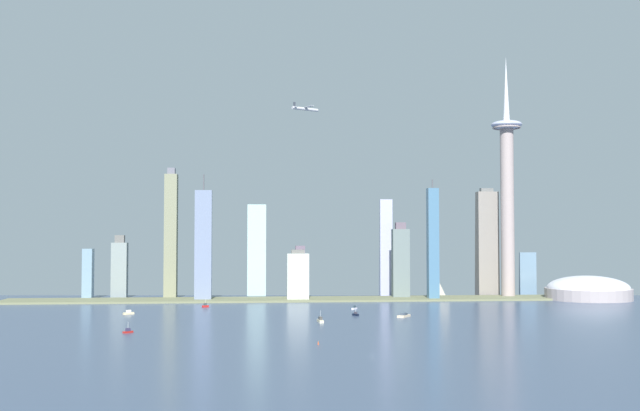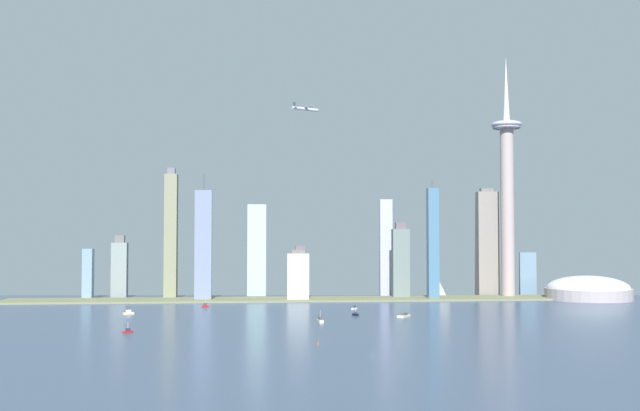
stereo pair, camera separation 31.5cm
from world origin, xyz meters
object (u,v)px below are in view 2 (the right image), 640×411
(observation_tower, at_px, (507,184))
(skyscraper_7, at_px, (171,235))
(skyscraper_4, at_px, (203,245))
(skyscraper_9, at_px, (486,243))
(stadium_dome, at_px, (588,290))
(boat_4, at_px, (404,316))
(skyscraper_3, at_px, (300,274))
(skyscraper_5, at_px, (385,247))
(skyscraper_8, at_px, (120,269))
(boat_5, at_px, (205,306))
(skyscraper_10, at_px, (298,276))
(boat_1, at_px, (128,331))
(boat_3, at_px, (354,308))
(skyscraper_2, at_px, (526,274))
(airplane, at_px, (306,109))
(boat_2, at_px, (355,314))
(channel_buoy_0, at_px, (318,342))
(skyscraper_0, at_px, (401,262))
(skyscraper_1, at_px, (88,274))
(boat_6, at_px, (320,320))
(boat_0, at_px, (129,313))
(skyscraper_12, at_px, (443,276))
(skyscraper_6, at_px, (257,250))

(observation_tower, distance_m, skyscraper_7, 437.20)
(skyscraper_4, distance_m, skyscraper_9, 372.87)
(stadium_dome, relative_size, boat_4, 5.66)
(skyscraper_3, bearing_deg, skyscraper_5, 7.64)
(skyscraper_3, height_order, skyscraper_8, skyscraper_8)
(boat_5, bearing_deg, skyscraper_7, 86.64)
(skyscraper_10, distance_m, boat_5, 133.50)
(observation_tower, xyz_separation_m, skyscraper_8, (-497.49, 32.42, -109.89))
(boat_1, distance_m, boat_3, 277.02)
(skyscraper_2, height_order, boat_4, skyscraper_2)
(skyscraper_2, height_order, skyscraper_4, skyscraper_4)
(skyscraper_4, distance_m, boat_1, 312.62)
(observation_tower, bearing_deg, skyscraper_9, 121.08)
(boat_3, bearing_deg, observation_tower, -23.86)
(skyscraper_10, bearing_deg, skyscraper_9, 12.86)
(skyscraper_3, xyz_separation_m, airplane, (-0.50, -110.86, 197.04))
(skyscraper_2, bearing_deg, observation_tower, -134.22)
(skyscraper_3, relative_size, boat_5, 7.05)
(observation_tower, bearing_deg, boat_2, -137.81)
(boat_1, relative_size, channel_buoy_0, 3.10)
(skyscraper_2, height_order, skyscraper_3, skyscraper_3)
(skyscraper_2, bearing_deg, boat_4, -130.02)
(observation_tower, bearing_deg, skyscraper_5, 162.16)
(skyscraper_7, bearing_deg, skyscraper_0, -4.78)
(skyscraper_1, height_order, skyscraper_10, skyscraper_1)
(skyscraper_4, bearing_deg, boat_1, -97.41)
(observation_tower, height_order, boat_4, observation_tower)
(boat_6, bearing_deg, boat_1, -74.01)
(skyscraper_4, distance_m, channel_buoy_0, 402.55)
(channel_buoy_0, bearing_deg, skyscraper_4, 105.95)
(skyscraper_5, bearing_deg, skyscraper_10, -147.92)
(skyscraper_1, relative_size, airplane, 1.90)
(skyscraper_9, distance_m, boat_0, 483.57)
(boat_1, xyz_separation_m, boat_5, (47.84, 218.98, 0.31))
(observation_tower, bearing_deg, stadium_dome, -23.74)
(boat_0, bearing_deg, skyscraper_9, 171.93)
(boat_0, bearing_deg, skyscraper_12, 177.10)
(skyscraper_6, height_order, boat_3, skyscraper_6)
(skyscraper_0, distance_m, boat_4, 223.99)
(skyscraper_0, relative_size, channel_buoy_0, 33.45)
(skyscraper_1, distance_m, boat_5, 197.14)
(boat_4, bearing_deg, skyscraper_2, 174.09)
(skyscraper_8, bearing_deg, channel_buoy_0, -63.20)
(skyscraper_7, xyz_separation_m, boat_2, (205.87, -223.65, -78.78))
(skyscraper_9, relative_size, boat_2, 17.93)
(skyscraper_8, relative_size, boat_5, 8.50)
(skyscraper_2, bearing_deg, channel_buoy_0, -125.84)
(skyscraper_6, distance_m, airplane, 227.12)
(skyscraper_9, bearing_deg, skyscraper_7, -178.35)
(skyscraper_1, height_order, boat_2, skyscraper_1)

